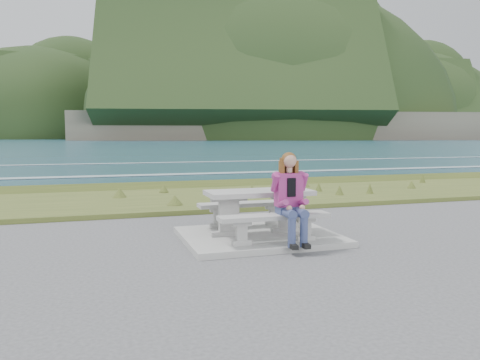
% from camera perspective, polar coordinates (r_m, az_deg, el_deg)
% --- Properties ---
extents(concrete_slab, '(2.60, 2.10, 0.10)m').
position_cam_1_polar(concrete_slab, '(8.10, 2.34, -6.90)').
color(concrete_slab, '#A9A8A3').
rests_on(concrete_slab, ground).
extents(picnic_table, '(1.80, 0.75, 0.75)m').
position_cam_1_polar(picnic_table, '(7.98, 2.36, -2.46)').
color(picnic_table, '#A9A8A3').
rests_on(picnic_table, concrete_slab).
extents(bench_landward, '(1.80, 0.35, 0.45)m').
position_cam_1_polar(bench_landward, '(7.37, 4.20, -4.97)').
color(bench_landward, '#A9A8A3').
rests_on(bench_landward, concrete_slab).
extents(bench_seaward, '(1.80, 0.35, 0.45)m').
position_cam_1_polar(bench_seaward, '(8.67, 0.78, -3.37)').
color(bench_seaward, '#A9A8A3').
rests_on(bench_seaward, concrete_slab).
extents(grass_verge, '(160.00, 4.50, 0.22)m').
position_cam_1_polar(grass_verge, '(12.85, -5.24, -2.50)').
color(grass_verge, '#364C1C').
rests_on(grass_verge, ground).
extents(shore_drop, '(160.00, 0.80, 2.20)m').
position_cam_1_polar(shore_drop, '(15.67, -7.49, -1.07)').
color(shore_drop, brown).
rests_on(shore_drop, ground).
extents(ocean, '(1600.00, 1600.00, 0.09)m').
position_cam_1_polar(ocean, '(32.83, -12.67, -0.76)').
color(ocean, '#214C60').
rests_on(ocean, ground).
extents(headland_range, '(729.83, 363.95, 208.86)m').
position_cam_1_polar(headland_range, '(449.32, 8.02, 6.54)').
color(headland_range, brown).
rests_on(headland_range, ground).
extents(seated_woman, '(0.42, 0.72, 1.42)m').
position_cam_1_polar(seated_woman, '(7.31, 6.35, -3.70)').
color(seated_woman, navy).
rests_on(seated_woman, concrete_slab).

